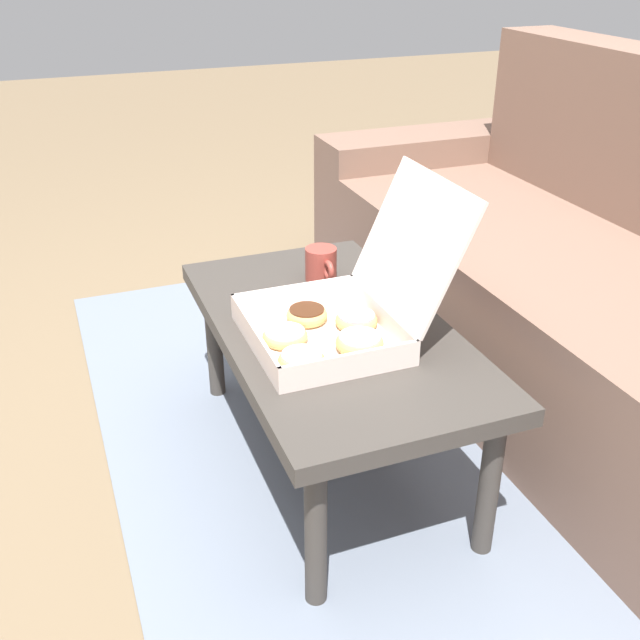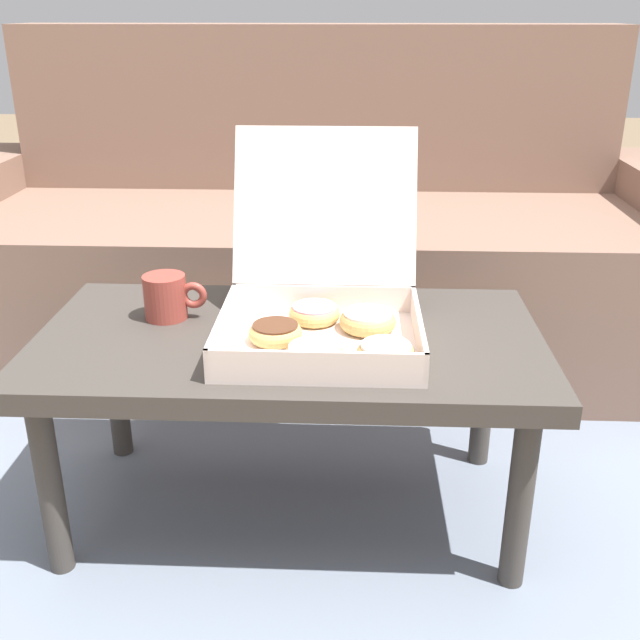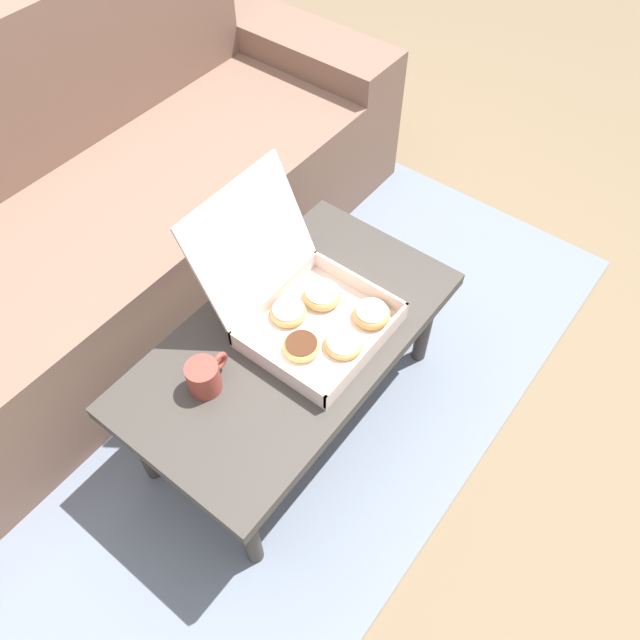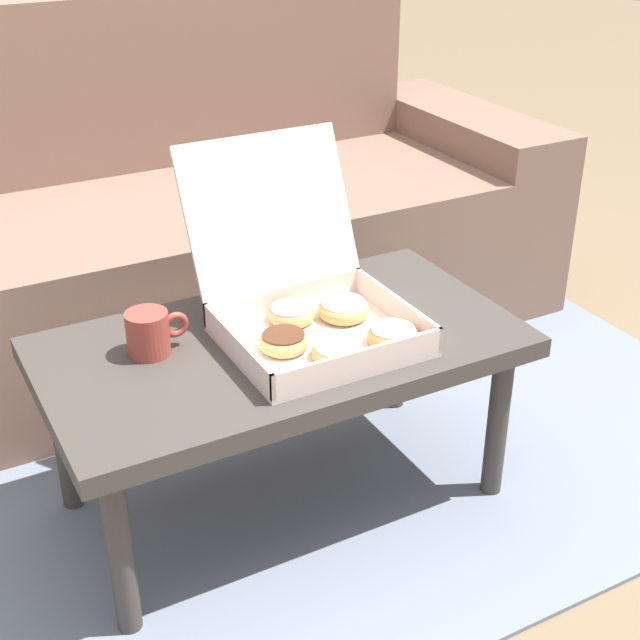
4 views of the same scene
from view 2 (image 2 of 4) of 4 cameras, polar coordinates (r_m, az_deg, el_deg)
The scene contains 6 objects.
ground_plane at distance 1.60m, azimuth -2.04°, elevation -13.77°, with size 12.00×12.00×0.00m, color #756047.
area_rug at distance 1.84m, azimuth -1.32°, elevation -8.10°, with size 2.37×1.72×0.01m, color slate.
couch at distance 2.17m, azimuth -0.53°, elevation 5.52°, with size 2.25×0.79×0.91m.
coffee_table at distance 1.39m, azimuth -2.33°, elevation -2.77°, with size 0.93×0.50×0.40m.
pastry_box at distance 1.34m, azimuth 0.60°, elevation 0.99°, with size 0.35×0.44×0.34m.
coffee_mug at distance 1.46m, azimuth -11.58°, elevation 1.74°, with size 0.12×0.08×0.09m.
Camera 2 is at (0.11, -1.28, 0.95)m, focal length 42.00 mm.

